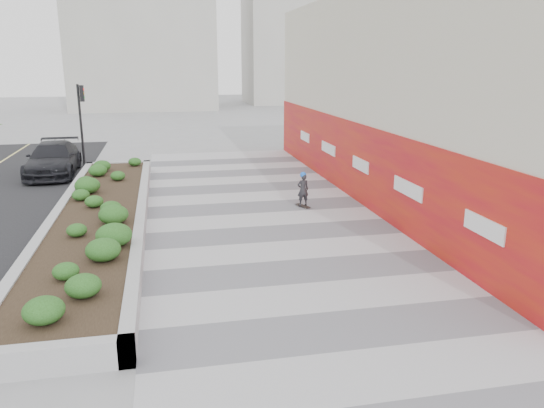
{
  "coord_description": "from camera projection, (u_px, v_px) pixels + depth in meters",
  "views": [
    {
      "loc": [
        -3.33,
        -10.59,
        5.22
      ],
      "look_at": [
        -0.2,
        4.51,
        1.1
      ],
      "focal_mm": 35.0,
      "sensor_mm": 36.0,
      "label": 1
    }
  ],
  "objects": [
    {
      "name": "traffic_signal_near",
      "position": [
        81.0,
        114.0,
        26.44
      ],
      "size": [
        0.33,
        0.28,
        4.2
      ],
      "color": "black",
      "rests_on": "ground"
    },
    {
      "name": "manhole_cover",
      "position": [
        307.0,
        254.0,
        14.95
      ],
      "size": [
        0.44,
        0.44,
        0.01
      ],
      "primitive_type": "cylinder",
      "color": "#595654",
      "rests_on": "ground"
    },
    {
      "name": "building",
      "position": [
        427.0,
        95.0,
        20.85
      ],
      "size": [
        6.04,
        24.08,
        8.0
      ],
      "color": "beige",
      "rests_on": "ground"
    },
    {
      "name": "planter",
      "position": [
        99.0,
        213.0,
        17.45
      ],
      "size": [
        3.0,
        18.0,
        0.9
      ],
      "color": "#9E9EA0",
      "rests_on": "ground"
    },
    {
      "name": "distant_bldg_north_r",
      "position": [
        300.0,
        9.0,
        68.62
      ],
      "size": [
        14.0,
        10.0,
        24.0
      ],
      "primitive_type": "cube",
      "color": "#ADAAA3",
      "rests_on": "ground"
    },
    {
      "name": "distant_bldg_north_l",
      "position": [
        141.0,
        19.0,
        60.48
      ],
      "size": [
        16.0,
        12.0,
        20.0
      ],
      "primitive_type": "cube",
      "color": "#ADAAA3",
      "rests_on": "ground"
    },
    {
      "name": "skateboarder",
      "position": [
        303.0,
        189.0,
        19.58
      ],
      "size": [
        0.47,
        0.74,
        1.35
      ],
      "rotation": [
        0.0,
        0.0,
        0.41
      ],
      "color": "beige",
      "rests_on": "ground"
    },
    {
      "name": "walkway",
      "position": [
        290.0,
        255.0,
        14.85
      ],
      "size": [
        8.0,
        36.0,
        0.01
      ],
      "primitive_type": "cube",
      "color": "#A8A8AD",
      "rests_on": "ground"
    },
    {
      "name": "ground",
      "position": [
        321.0,
        301.0,
        12.02
      ],
      "size": [
        160.0,
        160.0,
        0.0
      ],
      "primitive_type": "plane",
      "color": "gray",
      "rests_on": "ground"
    },
    {
      "name": "car_dark",
      "position": [
        53.0,
        159.0,
        25.3
      ],
      "size": [
        2.26,
        5.34,
        1.54
      ],
      "primitive_type": "imported",
      "rotation": [
        0.0,
        0.0,
        0.02
      ],
      "color": "black",
      "rests_on": "ground"
    }
  ]
}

